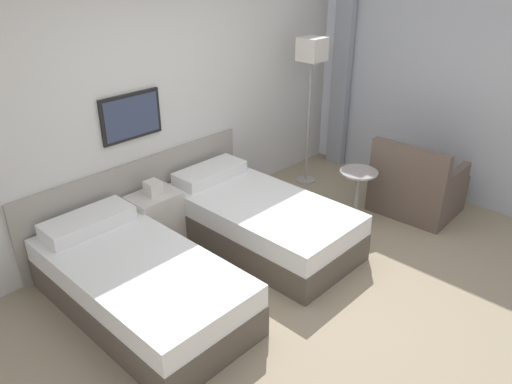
{
  "coord_description": "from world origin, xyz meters",
  "views": [
    {
      "loc": [
        -2.93,
        -2.07,
        2.75
      ],
      "look_at": [
        0.13,
        0.83,
        0.63
      ],
      "focal_mm": 35.0,
      "sensor_mm": 36.0,
      "label": 1
    }
  ],
  "objects_px": {
    "floor_lamp": "(312,59)",
    "side_table": "(357,187)",
    "bed_near_window": "(259,220)",
    "armchair": "(416,188)",
    "bed_near_door": "(139,283)",
    "nightstand": "(156,218)"
  },
  "relations": [
    {
      "from": "floor_lamp",
      "to": "armchair",
      "type": "height_order",
      "value": "floor_lamp"
    },
    {
      "from": "bed_near_door",
      "to": "floor_lamp",
      "type": "distance_m",
      "value": 3.23
    },
    {
      "from": "nightstand",
      "to": "side_table",
      "type": "relative_size",
      "value": 1.16
    },
    {
      "from": "nightstand",
      "to": "armchair",
      "type": "distance_m",
      "value": 2.87
    },
    {
      "from": "floor_lamp",
      "to": "side_table",
      "type": "height_order",
      "value": "floor_lamp"
    },
    {
      "from": "bed_near_window",
      "to": "nightstand",
      "type": "height_order",
      "value": "nightstand"
    },
    {
      "from": "floor_lamp",
      "to": "side_table",
      "type": "xyz_separation_m",
      "value": [
        -0.43,
        -1.02,
        -1.14
      ]
    },
    {
      "from": "bed_near_window",
      "to": "floor_lamp",
      "type": "distance_m",
      "value": 2.03
    },
    {
      "from": "bed_near_window",
      "to": "side_table",
      "type": "relative_size",
      "value": 3.3
    },
    {
      "from": "bed_near_door",
      "to": "nightstand",
      "type": "xyz_separation_m",
      "value": [
        0.72,
        0.73,
        0.03
      ]
    },
    {
      "from": "bed_near_window",
      "to": "armchair",
      "type": "xyz_separation_m",
      "value": [
        1.69,
        -0.83,
        0.03
      ]
    },
    {
      "from": "side_table",
      "to": "armchair",
      "type": "xyz_separation_m",
      "value": [
        0.64,
        -0.37,
        -0.12
      ]
    },
    {
      "from": "side_table",
      "to": "armchair",
      "type": "height_order",
      "value": "armchair"
    },
    {
      "from": "bed_near_door",
      "to": "floor_lamp",
      "type": "height_order",
      "value": "floor_lamp"
    },
    {
      "from": "side_table",
      "to": "floor_lamp",
      "type": "bearing_deg",
      "value": 67.35
    },
    {
      "from": "bed_near_window",
      "to": "bed_near_door",
      "type": "bearing_deg",
      "value": 180.0
    },
    {
      "from": "floor_lamp",
      "to": "armchair",
      "type": "relative_size",
      "value": 2.02
    },
    {
      "from": "bed_near_window",
      "to": "side_table",
      "type": "bearing_deg",
      "value": -24.04
    },
    {
      "from": "side_table",
      "to": "armchair",
      "type": "relative_size",
      "value": 0.66
    },
    {
      "from": "nightstand",
      "to": "side_table",
      "type": "xyz_separation_m",
      "value": [
        1.77,
        -1.2,
        0.12
      ]
    },
    {
      "from": "armchair",
      "to": "bed_near_door",
      "type": "bearing_deg",
      "value": 72.82
    },
    {
      "from": "floor_lamp",
      "to": "armchair",
      "type": "distance_m",
      "value": 1.89
    }
  ]
}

